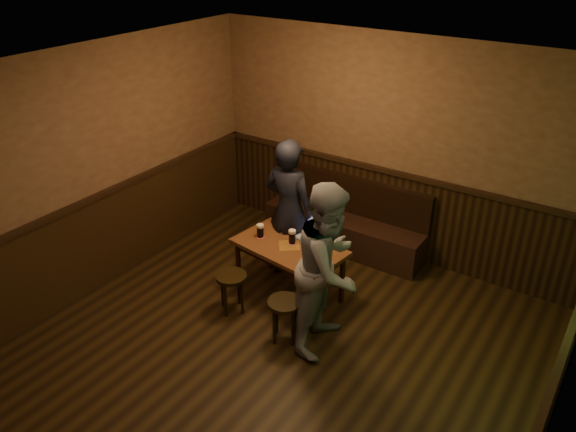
{
  "coord_description": "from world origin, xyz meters",
  "views": [
    {
      "loc": [
        2.53,
        -3.09,
        3.9
      ],
      "look_at": [
        -0.42,
        1.32,
        1.1
      ],
      "focal_mm": 35.0,
      "sensor_mm": 36.0,
      "label": 1
    }
  ],
  "objects_px": {
    "pub_table": "(289,252)",
    "stool_right": "(285,309)",
    "person_grey": "(329,268)",
    "pint_left": "(260,231)",
    "stool_left": "(232,282)",
    "laptop": "(313,234)",
    "bench": "(345,225)",
    "person_suit": "(289,211)",
    "pint_mid": "(292,237)",
    "pint_right": "(317,257)"
  },
  "relations": [
    {
      "from": "bench",
      "to": "person_grey",
      "type": "height_order",
      "value": "person_grey"
    },
    {
      "from": "laptop",
      "to": "stool_right",
      "type": "bearing_deg",
      "value": -60.98
    },
    {
      "from": "stool_left",
      "to": "pint_mid",
      "type": "distance_m",
      "value": 0.84
    },
    {
      "from": "stool_left",
      "to": "person_suit",
      "type": "distance_m",
      "value": 1.09
    },
    {
      "from": "stool_left",
      "to": "pint_mid",
      "type": "xyz_separation_m",
      "value": [
        0.36,
        0.66,
        0.37
      ]
    },
    {
      "from": "pint_mid",
      "to": "person_suit",
      "type": "relative_size",
      "value": 0.1
    },
    {
      "from": "pub_table",
      "to": "person_suit",
      "type": "xyz_separation_m",
      "value": [
        -0.24,
        0.35,
        0.31
      ]
    },
    {
      "from": "bench",
      "to": "pub_table",
      "type": "height_order",
      "value": "bench"
    },
    {
      "from": "pub_table",
      "to": "pint_mid",
      "type": "relative_size",
      "value": 7.74
    },
    {
      "from": "stool_right",
      "to": "pint_mid",
      "type": "distance_m",
      "value": 0.92
    },
    {
      "from": "person_suit",
      "to": "person_grey",
      "type": "xyz_separation_m",
      "value": [
        1.01,
        -0.81,
        0.01
      ]
    },
    {
      "from": "pub_table",
      "to": "person_suit",
      "type": "distance_m",
      "value": 0.53
    },
    {
      "from": "pint_left",
      "to": "laptop",
      "type": "xyz_separation_m",
      "value": [
        0.53,
        0.31,
        -0.02
      ]
    },
    {
      "from": "pint_mid",
      "to": "person_suit",
      "type": "height_order",
      "value": "person_suit"
    },
    {
      "from": "stool_left",
      "to": "person_suit",
      "type": "relative_size",
      "value": 0.26
    },
    {
      "from": "pub_table",
      "to": "pint_right",
      "type": "height_order",
      "value": "pint_right"
    },
    {
      "from": "pub_table",
      "to": "stool_left",
      "type": "relative_size",
      "value": 2.82
    },
    {
      "from": "laptop",
      "to": "pint_mid",
      "type": "bearing_deg",
      "value": -109.37
    },
    {
      "from": "stool_right",
      "to": "pint_right",
      "type": "xyz_separation_m",
      "value": [
        0.05,
        0.54,
        0.36
      ]
    },
    {
      "from": "person_suit",
      "to": "pint_mid",
      "type": "bearing_deg",
      "value": 128.64
    },
    {
      "from": "stool_right",
      "to": "person_suit",
      "type": "xyz_separation_m",
      "value": [
        -0.64,
        1.04,
        0.5
      ]
    },
    {
      "from": "pint_left",
      "to": "bench",
      "type": "bearing_deg",
      "value": 74.23
    },
    {
      "from": "pint_right",
      "to": "laptop",
      "type": "xyz_separation_m",
      "value": [
        -0.31,
        0.43,
        -0.01
      ]
    },
    {
      "from": "pint_right",
      "to": "pub_table",
      "type": "bearing_deg",
      "value": 162.25
    },
    {
      "from": "pint_mid",
      "to": "person_grey",
      "type": "bearing_deg",
      "value": -33.74
    },
    {
      "from": "pint_left",
      "to": "person_grey",
      "type": "relative_size",
      "value": 0.09
    },
    {
      "from": "pub_table",
      "to": "stool_left",
      "type": "xyz_separation_m",
      "value": [
        -0.36,
        -0.6,
        -0.2
      ]
    },
    {
      "from": "stool_right",
      "to": "pint_left",
      "type": "xyz_separation_m",
      "value": [
        -0.78,
        0.66,
        0.36
      ]
    },
    {
      "from": "laptop",
      "to": "bench",
      "type": "bearing_deg",
      "value": 112.15
    },
    {
      "from": "pub_table",
      "to": "stool_right",
      "type": "distance_m",
      "value": 0.81
    },
    {
      "from": "bench",
      "to": "pint_mid",
      "type": "height_order",
      "value": "bench"
    },
    {
      "from": "pub_table",
      "to": "stool_right",
      "type": "xyz_separation_m",
      "value": [
        0.4,
        -0.68,
        -0.19
      ]
    },
    {
      "from": "pint_right",
      "to": "laptop",
      "type": "height_order",
      "value": "laptop"
    },
    {
      "from": "stool_left",
      "to": "laptop",
      "type": "distance_m",
      "value": 1.08
    },
    {
      "from": "stool_right",
      "to": "person_grey",
      "type": "xyz_separation_m",
      "value": [
        0.37,
        0.23,
        0.51
      ]
    },
    {
      "from": "pub_table",
      "to": "person_suit",
      "type": "relative_size",
      "value": 0.74
    },
    {
      "from": "pub_table",
      "to": "person_grey",
      "type": "bearing_deg",
      "value": -23.04
    },
    {
      "from": "pub_table",
      "to": "stool_right",
      "type": "bearing_deg",
      "value": -52.21
    },
    {
      "from": "pub_table",
      "to": "pint_left",
      "type": "height_order",
      "value": "pint_left"
    },
    {
      "from": "stool_right",
      "to": "pint_mid",
      "type": "relative_size",
      "value": 2.81
    },
    {
      "from": "pint_left",
      "to": "pint_right",
      "type": "xyz_separation_m",
      "value": [
        0.83,
        -0.12,
        -0.01
      ]
    },
    {
      "from": "stool_right",
      "to": "person_grey",
      "type": "height_order",
      "value": "person_grey"
    },
    {
      "from": "pint_right",
      "to": "person_suit",
      "type": "relative_size",
      "value": 0.09
    },
    {
      "from": "stool_left",
      "to": "pint_left",
      "type": "distance_m",
      "value": 0.69
    },
    {
      "from": "stool_left",
      "to": "laptop",
      "type": "bearing_deg",
      "value": 60.18
    },
    {
      "from": "pub_table",
      "to": "pint_right",
      "type": "relative_size",
      "value": 8.6
    },
    {
      "from": "pub_table",
      "to": "person_suit",
      "type": "height_order",
      "value": "person_suit"
    },
    {
      "from": "pint_mid",
      "to": "person_grey",
      "type": "distance_m",
      "value": 0.94
    },
    {
      "from": "bench",
      "to": "person_grey",
      "type": "bearing_deg",
      "value": -66.6
    },
    {
      "from": "pub_table",
      "to": "pint_mid",
      "type": "xyz_separation_m",
      "value": [
        -0.0,
        0.06,
        0.17
      ]
    }
  ]
}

